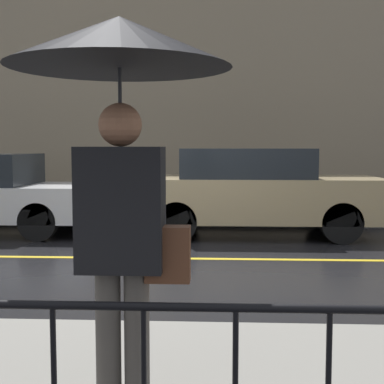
{
  "coord_description": "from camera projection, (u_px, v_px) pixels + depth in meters",
  "views": [
    {
      "loc": [
        0.66,
        -7.55,
        1.6
      ],
      "look_at": [
        0.41,
        -2.65,
        1.19
      ],
      "focal_mm": 50.0,
      "sensor_mm": 36.0,
      "label": 1
    }
  ],
  "objects": [
    {
      "name": "lane_marking",
      "position": [
        172.0,
        258.0,
        7.68
      ],
      "size": [
        25.2,
        0.12,
        0.01
      ],
      "color": "gold",
      "rests_on": "ground_plane"
    },
    {
      "name": "railing_foreground",
      "position": [
        54.0,
        380.0,
        2.15
      ],
      "size": [
        12.0,
        0.04,
        0.89
      ],
      "color": "black",
      "rests_on": "sidewalk_near"
    },
    {
      "name": "pedestrian",
      "position": [
        121.0,
        95.0,
        2.8
      ],
      "size": [
        1.18,
        1.18,
        2.18
      ],
      "rotation": [
        0.0,
        0.0,
        3.14
      ],
      "color": "#4C4742",
      "rests_on": "sidewalk_near"
    },
    {
      "name": "car_tan",
      "position": [
        253.0,
        191.0,
        9.68
      ],
      "size": [
        4.43,
        1.82,
        1.58
      ],
      "color": "tan",
      "rests_on": "ground_plane"
    },
    {
      "name": "sidewalk_far",
      "position": [
        189.0,
        218.0,
        11.79
      ],
      "size": [
        28.0,
        2.1,
        0.1
      ],
      "color": "gray",
      "rests_on": "ground_plane"
    },
    {
      "name": "ground_plane",
      "position": [
        172.0,
        259.0,
        7.68
      ],
      "size": [
        80.0,
        80.0,
        0.0
      ],
      "primitive_type": "plane",
      "color": "black"
    },
    {
      "name": "building_storefront",
      "position": [
        191.0,
        69.0,
        12.7
      ],
      "size": [
        28.0,
        0.3,
        6.9
      ],
      "color": "gray",
      "rests_on": "ground_plane"
    }
  ]
}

